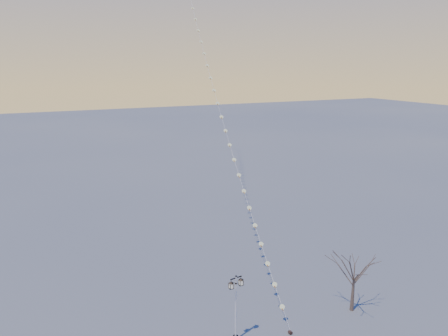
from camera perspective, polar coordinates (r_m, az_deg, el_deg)
street_lamp at (r=27.72m, az=1.57°, el=-17.49°), size 1.10×0.50×4.38m
bare_tree at (r=31.64m, az=16.75°, el=-12.75°), size 2.61×2.61×4.33m
kite_train at (r=48.12m, az=-2.86°, el=19.02°), size 9.02×48.59×42.83m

